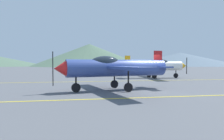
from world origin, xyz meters
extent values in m
plane|color=#54565B|center=(0.00, 0.00, 0.00)|extent=(400.00, 400.00, 0.00)
cube|color=yellow|center=(0.00, -3.26, 0.01)|extent=(80.00, 0.16, 0.01)
cube|color=yellow|center=(0.00, 7.12, 0.01)|extent=(80.00, 0.16, 0.01)
cylinder|color=#33478C|center=(-2.11, 0.16, 1.53)|extent=(7.27, 2.62, 1.16)
cone|color=red|center=(-5.99, -0.66, 1.53)|extent=(0.93, 1.12, 0.99)
cube|color=black|center=(-6.40, -0.74, 1.53)|extent=(0.07, 0.13, 2.11)
ellipsoid|color=#1E2833|center=(-3.04, -0.04, 1.88)|extent=(2.26, 1.37, 0.95)
cube|color=#33478C|center=(-2.52, 0.07, 1.58)|extent=(3.05, 9.34, 0.17)
cube|color=#33478C|center=(1.10, 0.83, 1.58)|extent=(1.29, 2.84, 0.11)
cube|color=red|center=(1.10, 0.83, 2.17)|extent=(0.68, 0.26, 1.27)
cylinder|color=black|center=(-5.00, -0.45, 0.83)|extent=(0.11, 0.11, 1.06)
cylinder|color=black|center=(-5.00, -0.45, 0.30)|extent=(0.61, 0.25, 0.59)
cylinder|color=black|center=(-2.14, 1.34, 0.83)|extent=(0.11, 0.11, 1.06)
cylinder|color=black|center=(-2.14, 1.34, 0.30)|extent=(0.61, 0.25, 0.59)
cylinder|color=black|center=(-1.66, -0.93, 0.83)|extent=(0.11, 0.11, 1.06)
cylinder|color=black|center=(-1.66, -0.93, 0.30)|extent=(0.61, 0.25, 0.59)
cylinder|color=white|center=(4.67, 10.84, 1.53)|extent=(7.26, 1.75, 1.16)
cone|color=#F2A519|center=(8.62, 10.51, 1.53)|extent=(0.82, 1.05, 0.99)
cube|color=black|center=(9.04, 10.48, 1.53)|extent=(0.05, 0.13, 2.11)
ellipsoid|color=#1E2833|center=(5.62, 10.76, 1.88)|extent=(2.18, 1.12, 0.95)
cube|color=white|center=(5.09, 10.81, 1.58)|extent=(1.92, 9.36, 0.17)
cube|color=white|center=(1.41, 11.11, 1.58)|extent=(0.96, 2.80, 0.11)
cube|color=#F2A519|center=(1.41, 11.11, 2.17)|extent=(0.67, 0.18, 1.27)
cylinder|color=black|center=(7.62, 10.60, 0.83)|extent=(0.11, 0.11, 1.06)
cylinder|color=black|center=(7.62, 10.60, 0.30)|extent=(0.60, 0.18, 0.59)
cylinder|color=black|center=(4.36, 9.70, 0.83)|extent=(0.11, 0.11, 1.06)
cylinder|color=black|center=(4.36, 9.70, 0.30)|extent=(0.60, 0.18, 0.59)
cylinder|color=black|center=(4.56, 12.02, 0.83)|extent=(0.11, 0.11, 1.06)
cylinder|color=black|center=(4.56, 12.02, 0.30)|extent=(0.60, 0.18, 0.59)
cone|color=#4C6651|center=(3.82, 111.55, 6.69)|extent=(68.19, 68.19, 13.39)
cone|color=slate|center=(66.91, 119.01, 4.55)|extent=(77.13, 77.13, 9.10)
camera|label=1|loc=(-5.09, -13.94, 1.87)|focal=33.35mm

